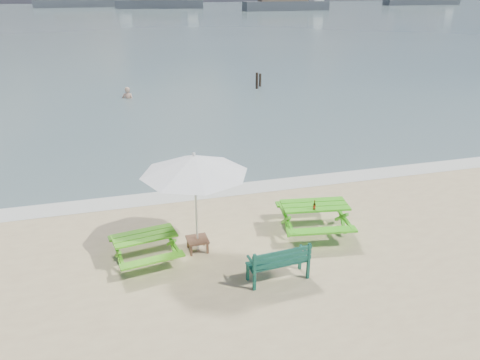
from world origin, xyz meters
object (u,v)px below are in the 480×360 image
object	(u,v)px
park_bench	(278,269)
patio_umbrella	(194,164)
side_table	(198,244)
swimmer	(128,102)
picnic_table_left	(145,248)
picnic_table_right	(314,219)
beer_bottle	(314,207)

from	to	relation	value
park_bench	patio_umbrella	world-z (taller)	patio_umbrella
side_table	swimmer	distance (m)	17.04
swimmer	patio_umbrella	bearing A→B (deg)	-87.46
picnic_table_left	patio_umbrella	xyz separation A→B (m)	(1.23, 0.12, 1.88)
picnic_table_left	patio_umbrella	bearing A→B (deg)	5.70
side_table	patio_umbrella	world-z (taller)	patio_umbrella
swimmer	side_table	bearing A→B (deg)	-87.46
picnic_table_left	patio_umbrella	size ratio (longest dim) A/B	0.71
picnic_table_right	patio_umbrella	bearing A→B (deg)	-178.08
side_table	picnic_table_left	bearing A→B (deg)	-174.30
patio_umbrella	side_table	bearing A→B (deg)	90.00
picnic_table_left	swimmer	size ratio (longest dim) A/B	1.03
park_bench	beer_bottle	bearing A→B (deg)	44.98
beer_bottle	swimmer	size ratio (longest dim) A/B	0.14
side_table	swimmer	xyz separation A→B (m)	(-0.75, 17.02, -0.40)
picnic_table_right	swimmer	size ratio (longest dim) A/B	1.19
patio_umbrella	beer_bottle	world-z (taller)	patio_umbrella
side_table	picnic_table_right	bearing A→B (deg)	1.92
side_table	swimmer	bearing A→B (deg)	92.54
picnic_table_left	park_bench	size ratio (longest dim) A/B	1.30
park_bench	picnic_table_left	bearing A→B (deg)	150.82
picnic_table_left	park_bench	xyz separation A→B (m)	(2.67, -1.49, -0.07)
picnic_table_right	swimmer	bearing A→B (deg)	102.62
side_table	swimmer	size ratio (longest dim) A/B	0.29
patio_umbrella	picnic_table_right	bearing A→B (deg)	1.92
park_bench	side_table	bearing A→B (deg)	131.86
park_bench	swimmer	size ratio (longest dim) A/B	0.79
swimmer	picnic_table_left	bearing A→B (deg)	-91.58
park_bench	beer_bottle	distance (m)	2.13
picnic_table_right	beer_bottle	distance (m)	0.58
picnic_table_left	park_bench	world-z (taller)	park_bench
patio_umbrella	beer_bottle	bearing A→B (deg)	-3.50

